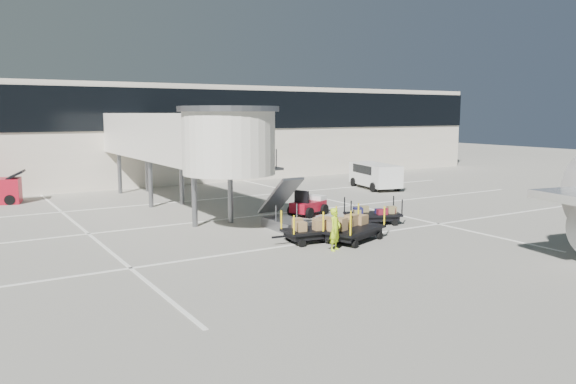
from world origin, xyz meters
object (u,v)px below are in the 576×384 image
box_cart_far (314,229)px  baggage_tug (309,206)px  box_cart_near (353,229)px  ground_worker (335,229)px  minivan (374,174)px  suitcase_cart (372,215)px

box_cart_far → baggage_tug: bearing=65.1°
box_cart_near → box_cart_far: (-1.53, 0.88, -0.01)m
box_cart_far → ground_worker: size_ratio=2.04×
baggage_tug → box_cart_far: 6.69m
box_cart_near → minivan: 18.31m
baggage_tug → ground_worker: ground_worker is taller
box_cart_far → ground_worker: 1.79m
suitcase_cart → minivan: (9.18, 10.68, 0.64)m
box_cart_near → minivan: bearing=26.5°
box_cart_near → box_cart_far: 1.77m
baggage_tug → box_cart_near: bearing=-128.2°
suitcase_cart → box_cart_near: box_cart_near is taller
box_cart_near → ground_worker: bearing=-172.7°
baggage_tug → minivan: size_ratio=0.47×
suitcase_cart → minivan: 14.10m
suitcase_cart → ground_worker: (-4.96, -3.56, 0.41)m
ground_worker → box_cart_near: bearing=-0.3°
box_cart_near → baggage_tug: bearing=52.7°
baggage_tug → box_cart_far: baggage_tug is taller
box_cart_near → minivan: size_ratio=0.72×
box_cart_near → ground_worker: (-1.65, -0.87, 0.32)m
suitcase_cart → box_cart_far: bearing=-137.3°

